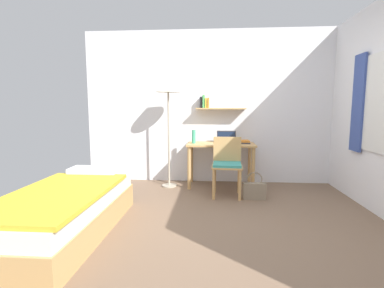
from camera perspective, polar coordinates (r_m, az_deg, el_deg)
ground_plane at (r=3.19m, az=3.71°, el=-16.54°), size 5.28×5.28×0.00m
wall_back at (r=4.95m, az=4.10°, el=7.35°), size 4.40×0.27×2.60m
bed at (r=3.24m, az=-24.13°, el=-12.26°), size 0.87×1.92×0.54m
desk at (r=4.68m, az=5.79°, el=-1.47°), size 1.10×0.55×0.71m
desk_chair at (r=4.21m, az=7.05°, el=-3.76°), size 0.45×0.44×0.86m
standing_lamp at (r=4.60m, az=-4.79°, el=10.53°), size 0.40×0.40×1.76m
laptop at (r=4.73m, az=6.92°, el=0.82°), size 0.32×0.21×0.20m
water_bottle at (r=4.63m, az=0.34°, el=1.48°), size 0.07×0.07×0.22m
book_stack at (r=4.74m, az=10.59°, el=0.44°), size 0.16×0.22×0.05m
handbag at (r=4.18m, az=12.40°, el=-9.02°), size 0.32×0.11×0.39m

